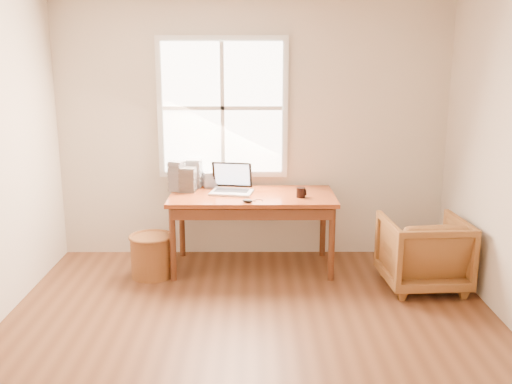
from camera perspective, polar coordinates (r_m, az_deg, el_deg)
room_shell at (r=3.82m, az=-0.79°, el=2.23°), size 4.04×4.54×2.64m
desk at (r=5.55m, az=-0.37°, el=-0.44°), size 1.60×0.80×0.04m
armchair at (r=5.40m, az=16.37°, el=-5.79°), size 0.75×0.77×0.66m
wicker_stool at (r=5.57m, az=-10.36°, el=-6.35°), size 0.44×0.44×0.39m
laptop at (r=5.55m, az=-2.47°, el=1.25°), size 0.43×0.45×0.28m
mouse at (r=5.23m, az=-0.86°, el=-0.88°), size 0.12×0.10×0.03m
coffee_mug at (r=5.43m, az=4.50°, el=-0.04°), size 0.09×0.09×0.09m
cd_stack_a at (r=5.85m, az=-6.22°, el=1.88°), size 0.17×0.15×0.29m
cd_stack_b at (r=5.67m, az=-6.86°, el=1.22°), size 0.17×0.15×0.24m
cd_stack_c at (r=5.70m, az=-7.93°, el=1.58°), size 0.17×0.16×0.30m
cd_stack_d at (r=5.84m, az=-4.61°, el=1.25°), size 0.15×0.14×0.16m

